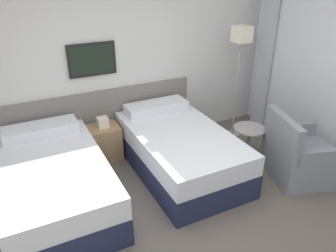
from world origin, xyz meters
TOP-DOWN VIEW (x-y plane):
  - ground_plane at (0.00, 0.00)m, footprint 16.00×16.00m
  - wall_headboard at (-0.04, 2.14)m, footprint 10.00×0.10m
  - bed_near_door at (-1.32, 1.12)m, footprint 1.13×1.94m
  - bed_near_window at (0.28, 1.12)m, footprint 1.13×1.94m
  - nightstand at (-0.52, 1.85)m, footprint 0.42×0.37m
  - floor_lamp at (1.54, 1.61)m, footprint 0.24×0.24m
  - side_table at (1.28, 0.91)m, footprint 0.45×0.45m
  - armchair at (1.60, 0.28)m, footprint 0.98×0.99m

SIDE VIEW (x-z plane):
  - ground_plane at x=0.00m, z-range 0.00..0.00m
  - nightstand at x=-0.52m, z-range -0.06..0.58m
  - armchair at x=1.60m, z-range -0.16..0.72m
  - bed_near_door at x=-1.32m, z-range -0.06..0.66m
  - bed_near_window at x=0.28m, z-range -0.06..0.66m
  - side_table at x=1.28m, z-range 0.10..0.60m
  - wall_headboard at x=-0.04m, z-range -0.05..2.65m
  - floor_lamp at x=1.54m, z-range 0.58..2.31m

